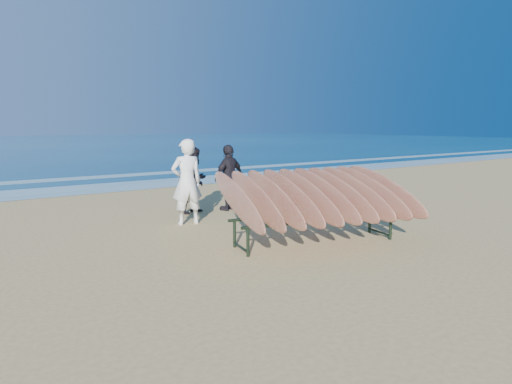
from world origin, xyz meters
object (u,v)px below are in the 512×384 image
(person_white, at_px, (187,182))
(person_dark_a, at_px, (195,180))
(person_dark_b, at_px, (229,178))
(surfboard_rack, at_px, (316,195))

(person_white, height_order, person_dark_a, person_white)
(person_white, distance_m, person_dark_a, 1.34)
(person_white, distance_m, person_dark_b, 1.92)
(surfboard_rack, distance_m, person_dark_b, 3.85)
(surfboard_rack, bearing_deg, person_dark_a, 108.30)
(surfboard_rack, xyz_separation_m, person_white, (-1.15, 2.90, 0.04))
(person_white, height_order, person_dark_b, person_white)
(person_white, xyz_separation_m, person_dark_b, (1.69, 0.91, -0.10))
(person_white, relative_size, person_dark_b, 1.12)
(person_dark_a, relative_size, person_dark_b, 0.97)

